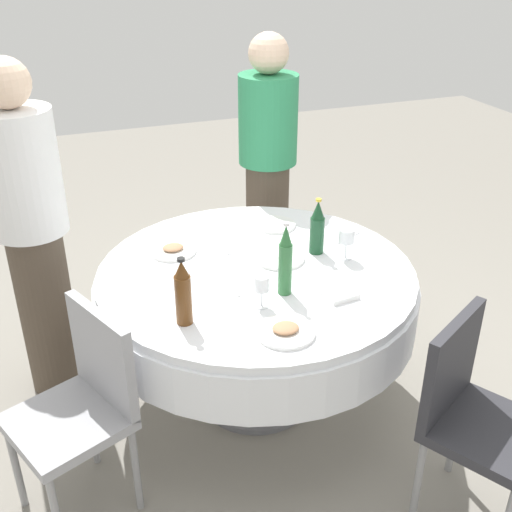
% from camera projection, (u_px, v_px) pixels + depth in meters
% --- Properties ---
extents(ground_plane, '(10.00, 10.00, 0.00)m').
position_uv_depth(ground_plane, '(256.00, 396.00, 3.17)').
color(ground_plane, gray).
extents(dining_table, '(1.47, 1.47, 0.74)m').
position_uv_depth(dining_table, '(256.00, 297.00, 2.89)').
color(dining_table, white).
rests_on(dining_table, ground_plane).
extents(bottle_dark_green_left, '(0.07, 0.07, 0.27)m').
position_uv_depth(bottle_dark_green_left, '(317.00, 228.00, 2.91)').
color(bottle_dark_green_left, '#194728').
rests_on(bottle_dark_green_left, dining_table).
extents(bottle_brown_south, '(0.07, 0.07, 0.29)m').
position_uv_depth(bottle_brown_south, '(183.00, 293.00, 2.38)').
color(bottle_brown_south, '#593314').
rests_on(bottle_brown_south, dining_table).
extents(bottle_green_far, '(0.06, 0.06, 0.33)m').
position_uv_depth(bottle_green_far, '(285.00, 261.00, 2.57)').
color(bottle_green_far, '#2D6B38').
rests_on(bottle_green_far, dining_table).
extents(wine_glass_outer, '(0.06, 0.06, 0.14)m').
position_uv_depth(wine_glass_outer, '(262.00, 286.00, 2.50)').
color(wine_glass_outer, white).
rests_on(wine_glass_outer, dining_table).
extents(wine_glass_east, '(0.07, 0.07, 0.15)m').
position_uv_depth(wine_glass_east, '(347.00, 237.00, 2.87)').
color(wine_glass_east, white).
rests_on(wine_glass_east, dining_table).
extents(plate_west, '(0.23, 0.23, 0.04)m').
position_uv_depth(plate_west, '(286.00, 331.00, 2.37)').
color(plate_west, white).
rests_on(plate_west, dining_table).
extents(plate_right, '(0.23, 0.23, 0.02)m').
position_uv_depth(plate_right, '(280.00, 258.00, 2.90)').
color(plate_right, white).
rests_on(plate_right, dining_table).
extents(plate_inner, '(0.22, 0.22, 0.04)m').
position_uv_depth(plate_inner, '(173.00, 250.00, 2.96)').
color(plate_inner, white).
rests_on(plate_inner, dining_table).
extents(plate_rear, '(0.21, 0.21, 0.02)m').
position_uv_depth(plate_rear, '(275.00, 225.00, 3.23)').
color(plate_rear, white).
rests_on(plate_rear, dining_table).
extents(fork_south, '(0.07, 0.18, 0.00)m').
position_uv_depth(fork_south, '(230.00, 246.00, 3.03)').
color(fork_south, silver).
rests_on(fork_south, dining_table).
extents(spoon_far, '(0.09, 0.17, 0.00)m').
position_uv_depth(spoon_far, '(240.00, 286.00, 2.69)').
color(spoon_far, silver).
rests_on(spoon_far, dining_table).
extents(knife_outer, '(0.17, 0.10, 0.00)m').
position_uv_depth(knife_outer, '(349.00, 238.00, 3.10)').
color(knife_outer, silver).
rests_on(knife_outer, dining_table).
extents(folded_napkin, '(0.14, 0.14, 0.02)m').
position_uv_depth(folded_napkin, '(339.00, 293.00, 2.61)').
color(folded_napkin, white).
rests_on(folded_napkin, dining_table).
extents(person_left, '(0.34, 0.34, 1.62)m').
position_uv_depth(person_left, '(268.00, 168.00, 3.68)').
color(person_left, '#4C3F33').
rests_on(person_left, ground_plane).
extents(person_south, '(0.34, 0.34, 1.66)m').
position_uv_depth(person_south, '(32.00, 232.00, 2.86)').
color(person_south, '#4C3F33').
rests_on(person_south, ground_plane).
extents(chair_mid, '(0.52, 0.52, 0.87)m').
position_uv_depth(chair_mid, '(84.00, 399.00, 2.38)').
color(chair_mid, '#99999E').
rests_on(chair_mid, ground_plane).
extents(chair_north, '(0.55, 0.55, 0.87)m').
position_uv_depth(chair_north, '(471.00, 408.00, 2.33)').
color(chair_north, '#2D2D33').
rests_on(chair_north, ground_plane).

